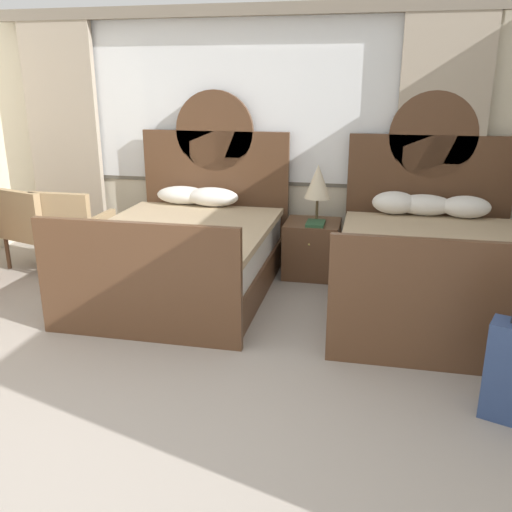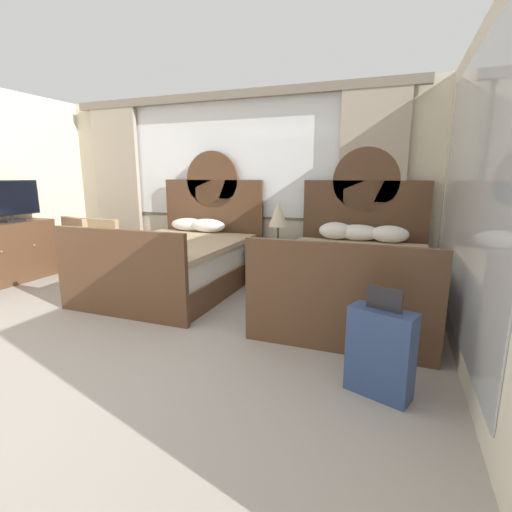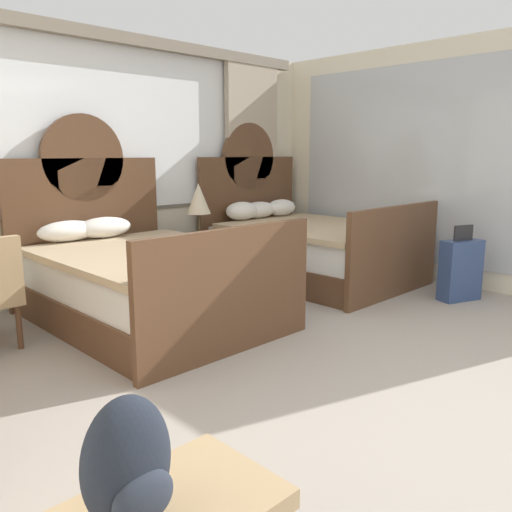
% 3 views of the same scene
% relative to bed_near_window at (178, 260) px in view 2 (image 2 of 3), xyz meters
% --- Properties ---
extents(ground_plane, '(24.00, 24.00, 0.00)m').
position_rel_bed_near_window_xyz_m(ground_plane, '(0.27, -2.59, -0.38)').
color(ground_plane, '#9E9389').
extents(wall_back_window, '(5.89, 0.22, 2.70)m').
position_rel_bed_near_window_xyz_m(wall_back_window, '(0.27, 1.14, 1.06)').
color(wall_back_window, beige).
rests_on(wall_back_window, ground_plane).
extents(wall_right_mirror, '(0.08, 4.34, 2.70)m').
position_rel_bed_near_window_xyz_m(wall_right_mirror, '(3.24, -1.00, 0.97)').
color(wall_right_mirror, beige).
rests_on(wall_right_mirror, ground_plane).
extents(bed_near_window, '(1.64, 2.24, 1.85)m').
position_rel_bed_near_window_xyz_m(bed_near_window, '(0.00, 0.00, 0.00)').
color(bed_near_window, brown).
rests_on(bed_near_window, ground_plane).
extents(bed_near_mirror, '(1.64, 2.24, 1.85)m').
position_rel_bed_near_window_xyz_m(bed_near_mirror, '(2.27, 0.01, 0.00)').
color(bed_near_mirror, brown).
rests_on(bed_near_mirror, ground_plane).
extents(nightstand_between_beds, '(0.55, 0.58, 0.57)m').
position_rel_bed_near_window_xyz_m(nightstand_between_beds, '(1.14, 0.66, -0.10)').
color(nightstand_between_beds, brown).
rests_on(nightstand_between_beds, ground_plane).
extents(table_lamp_on_nightstand, '(0.27, 0.27, 0.58)m').
position_rel_bed_near_window_xyz_m(table_lamp_on_nightstand, '(1.17, 0.69, 0.59)').
color(table_lamp_on_nightstand, brown).
rests_on(table_lamp_on_nightstand, nightstand_between_beds).
extents(book_on_nightstand, '(0.18, 0.26, 0.03)m').
position_rel_bed_near_window_xyz_m(book_on_nightstand, '(1.17, 0.55, 0.20)').
color(book_on_nightstand, '#285133').
rests_on(book_on_nightstand, nightstand_between_beds).
extents(tv_flatscreen, '(0.20, 0.89, 0.58)m').
position_rel_bed_near_window_xyz_m(tv_flatscreen, '(-2.39, -0.47, 0.76)').
color(tv_flatscreen, black).
rests_on(tv_flatscreen, dresser_minibar).
extents(armchair_by_window_left, '(0.64, 0.64, 0.88)m').
position_rel_bed_near_window_xyz_m(armchair_by_window_left, '(-1.35, 0.26, 0.10)').
color(armchair_by_window_left, tan).
rests_on(armchair_by_window_left, ground_plane).
extents(armchair_by_window_centre, '(0.80, 0.80, 0.88)m').
position_rel_bed_near_window_xyz_m(armchair_by_window_centre, '(-1.77, 0.26, 0.10)').
color(armchair_by_window_centre, tan).
rests_on(armchair_by_window_centre, ground_plane).
extents(suitcase_on_floor, '(0.47, 0.32, 0.77)m').
position_rel_bed_near_window_xyz_m(suitcase_on_floor, '(2.64, -1.68, -0.07)').
color(suitcase_on_floor, navy).
rests_on(suitcase_on_floor, ground_plane).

